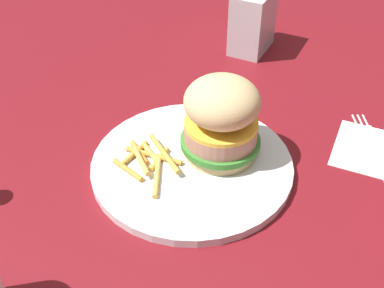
{
  "coord_description": "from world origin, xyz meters",
  "views": [
    {
      "loc": [
        0.47,
        0.16,
        0.43
      ],
      "look_at": [
        0.02,
        -0.01,
        0.04
      ],
      "focal_mm": 44.82,
      "sensor_mm": 36.0,
      "label": 1
    }
  ],
  "objects_px": {
    "napkin": "(375,151)",
    "fork": "(375,149)",
    "sandwich": "(221,118)",
    "plate": "(192,165)",
    "napkin_dispenser": "(253,21)",
    "fries_pile": "(149,159)"
  },
  "relations": [
    {
      "from": "sandwich",
      "to": "napkin",
      "type": "bearing_deg",
      "value": 113.62
    },
    {
      "from": "fork",
      "to": "napkin",
      "type": "bearing_deg",
      "value": 20.71
    },
    {
      "from": "fries_pile",
      "to": "sandwich",
      "type": "bearing_deg",
      "value": 122.96
    },
    {
      "from": "fries_pile",
      "to": "napkin",
      "type": "relative_size",
      "value": 0.95
    },
    {
      "from": "sandwich",
      "to": "napkin_dispenser",
      "type": "bearing_deg",
      "value": -172.99
    },
    {
      "from": "sandwich",
      "to": "plate",
      "type": "bearing_deg",
      "value": -42.17
    },
    {
      "from": "napkin_dispenser",
      "to": "fries_pile",
      "type": "bearing_deg",
      "value": 179.98
    },
    {
      "from": "plate",
      "to": "napkin_dispenser",
      "type": "height_order",
      "value": "napkin_dispenser"
    },
    {
      "from": "napkin",
      "to": "fork",
      "type": "xyz_separation_m",
      "value": [
        -0.0,
        -0.0,
        0.0
      ]
    },
    {
      "from": "sandwich",
      "to": "fork",
      "type": "distance_m",
      "value": 0.23
    },
    {
      "from": "fries_pile",
      "to": "napkin_dispenser",
      "type": "distance_m",
      "value": 0.38
    },
    {
      "from": "plate",
      "to": "fries_pile",
      "type": "xyz_separation_m",
      "value": [
        0.02,
        -0.05,
        0.01
      ]
    },
    {
      "from": "plate",
      "to": "fries_pile",
      "type": "distance_m",
      "value": 0.06
    },
    {
      "from": "plate",
      "to": "fries_pile",
      "type": "height_order",
      "value": "fries_pile"
    },
    {
      "from": "napkin_dispenser",
      "to": "plate",
      "type": "bearing_deg",
      "value": -171.75
    },
    {
      "from": "napkin",
      "to": "sandwich",
      "type": "bearing_deg",
      "value": -66.38
    },
    {
      "from": "napkin",
      "to": "napkin_dispenser",
      "type": "bearing_deg",
      "value": -133.94
    },
    {
      "from": "plate",
      "to": "fork",
      "type": "xyz_separation_m",
      "value": [
        -0.12,
        0.23,
        -0.0
      ]
    },
    {
      "from": "plate",
      "to": "napkin",
      "type": "relative_size",
      "value": 2.44
    },
    {
      "from": "napkin",
      "to": "napkin_dispenser",
      "type": "height_order",
      "value": "napkin_dispenser"
    },
    {
      "from": "fork",
      "to": "sandwich",
      "type": "bearing_deg",
      "value": -65.96
    },
    {
      "from": "plate",
      "to": "sandwich",
      "type": "bearing_deg",
      "value": 137.83
    }
  ]
}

